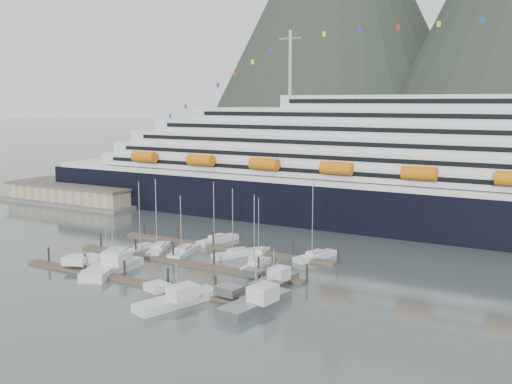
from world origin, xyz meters
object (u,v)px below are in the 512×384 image
trawler_c (177,299)px  trawler_e (273,280)px  cruise_ship (450,178)px  sailboat_b (158,250)px  warehouse (78,194)px  sailboat_g (315,256)px  sailboat_d (237,254)px  trawler_b (113,266)px  trawler_a (106,266)px  sailboat_e (218,240)px  trawler_d (255,302)px  sailboat_h (256,265)px  sailboat_c (183,253)px  sailboat_f (260,254)px  sailboat_a (144,250)px

trawler_c → trawler_e: bearing=-10.7°
cruise_ship → sailboat_b: 65.93m
warehouse → trawler_e: bearing=-25.8°
warehouse → sailboat_g: 89.34m
sailboat_b → sailboat_d: 15.79m
trawler_b → trawler_c: size_ratio=0.86×
trawler_a → sailboat_e: bearing=-32.4°
sailboat_g → trawler_d: size_ratio=1.14×
sailboat_e → trawler_c: 38.52m
warehouse → trawler_d: (89.85, -52.67, -1.29)m
cruise_ship → sailboat_h: size_ratio=15.56×
sailboat_d → trawler_c: bearing=-139.9°
sailboat_h → trawler_d: bearing=-157.7°
sailboat_b → sailboat_c: sailboat_b is taller
sailboat_e → sailboat_f: bearing=-101.3°
sailboat_b → trawler_a: size_ratio=0.98×
warehouse → trawler_b: bearing=-39.4°
sailboat_b → sailboat_d: sailboat_b is taller
sailboat_b → trawler_d: bearing=-145.1°
cruise_ship → sailboat_a: bearing=-134.0°
sailboat_d → trawler_d: sailboat_d is taller
trawler_a → trawler_b: (1.09, 0.53, -0.05)m
sailboat_a → sailboat_e: 15.84m
trawler_a → trawler_b: 1.22m
sailboat_c → trawler_c: bearing=-159.4°
sailboat_b → trawler_a: sailboat_b is taller
sailboat_c → sailboat_f: size_ratio=1.03×
sailboat_h → trawler_c: bearing=172.3°
trawler_d → trawler_e: size_ratio=1.27×
sailboat_a → sailboat_e: size_ratio=1.07×
cruise_ship → sailboat_g: cruise_ship is taller
sailboat_a → sailboat_f: 22.64m
trawler_c → trawler_d: bearing=-51.2°
cruise_ship → warehouse: size_ratio=4.57×
sailboat_g → trawler_d: sailboat_g is taller
sailboat_h → trawler_c: (-0.19, -22.56, 0.45)m
trawler_b → trawler_c: trawler_b is taller
trawler_a → trawler_c: trawler_a is taller
warehouse → sailboat_d: (72.56, -29.38, -1.84)m
sailboat_d → trawler_d: size_ratio=1.01×
sailboat_f → cruise_ship: bearing=-47.8°
sailboat_h → trawler_a: bearing=118.1°
cruise_ship → trawler_d: cruise_ship is taller
sailboat_a → trawler_e: 32.55m
cruise_ship → trawler_b: cruise_ship is taller
trawler_a → trawler_e: 29.57m
cruise_ship → sailboat_e: bearing=-138.0°
sailboat_d → trawler_a: sailboat_d is taller
sailboat_a → trawler_c: bearing=-122.2°
cruise_ship → trawler_d: size_ratio=15.94×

